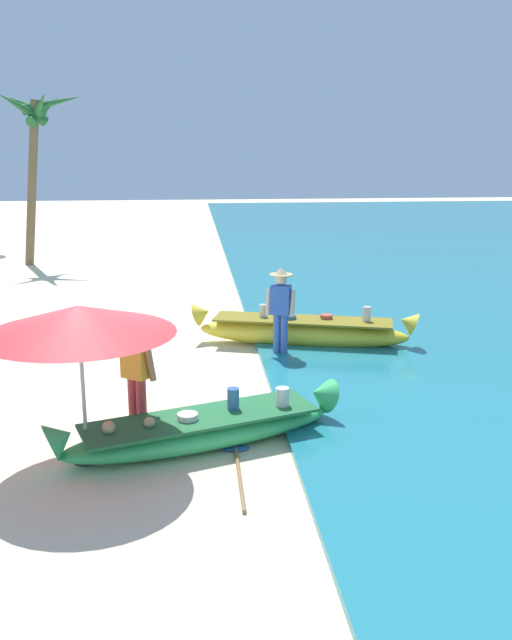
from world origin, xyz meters
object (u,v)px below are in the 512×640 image
(boat_green_foreground, at_px, (202,429))
(palm_tree_leaning_seaward, at_px, (36,128))
(person_vendor_hatted, at_px, (281,306))
(patio_umbrella_large, at_px, (78,320))
(boat_yellow_midground, at_px, (302,331))
(person_tourist_customer, at_px, (136,373))
(paddle, at_px, (238,466))

(boat_green_foreground, height_order, palm_tree_leaning_seaward, palm_tree_leaning_seaward)
(person_vendor_hatted, relative_size, patio_umbrella_large, 0.72)
(patio_umbrella_large, bearing_deg, boat_yellow_midground, 53.47)
(boat_green_foreground, relative_size, patio_umbrella_large, 1.69)
(boat_green_foreground, relative_size, palm_tree_leaning_seaward, 0.72)
(boat_yellow_midground, relative_size, person_tourist_customer, 2.64)
(boat_yellow_midground, xyz_separation_m, person_vendor_hatted, (-0.53, -0.68, 0.69))
(person_vendor_hatted, bearing_deg, palm_tree_leaning_seaward, 120.36)
(palm_tree_leaning_seaward, bearing_deg, paddle, -71.17)
(person_vendor_hatted, relative_size, person_tourist_customer, 1.02)
(person_vendor_hatted, height_order, person_tourist_customer, person_vendor_hatted)
(person_vendor_hatted, distance_m, paddle, 4.81)
(person_tourist_customer, height_order, patio_umbrella_large, patio_umbrella_large)
(boat_yellow_midground, height_order, patio_umbrella_large, patio_umbrella_large)
(paddle, bearing_deg, person_vendor_hatted, 76.08)
(boat_yellow_midground, xyz_separation_m, patio_umbrella_large, (-3.59, -4.84, 1.56))
(person_vendor_hatted, xyz_separation_m, paddle, (-1.13, -4.57, -0.97))
(boat_green_foreground, distance_m, palm_tree_leaning_seaward, 16.20)
(boat_yellow_midground, distance_m, person_vendor_hatted, 1.11)
(boat_green_foreground, height_order, boat_yellow_midground, boat_yellow_midground)
(person_vendor_hatted, bearing_deg, paddle, -103.92)
(person_tourist_customer, bearing_deg, patio_umbrella_large, -135.73)
(person_vendor_hatted, xyz_separation_m, patio_umbrella_large, (-3.05, -4.16, 0.87))
(boat_yellow_midground, relative_size, person_vendor_hatted, 2.58)
(palm_tree_leaning_seaward, bearing_deg, patio_umbrella_large, -77.38)
(person_vendor_hatted, height_order, patio_umbrella_large, patio_umbrella_large)
(person_vendor_hatted, bearing_deg, patio_umbrella_large, -126.26)
(patio_umbrella_large, xyz_separation_m, paddle, (1.92, -0.41, -1.84))
(boat_green_foreground, distance_m, person_vendor_hatted, 4.25)
(person_vendor_hatted, bearing_deg, boat_yellow_midground, 51.86)
(boat_green_foreground, relative_size, paddle, 2.29)
(boat_yellow_midground, distance_m, person_tourist_customer, 5.22)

